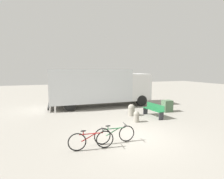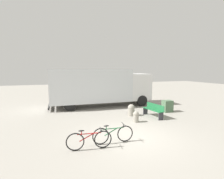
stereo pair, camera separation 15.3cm
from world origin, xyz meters
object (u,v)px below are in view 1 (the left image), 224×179
delivery_truck (99,86)px  utility_box (167,106)px  bollard_far_bench (131,110)px  park_bench (154,109)px  bicycle_middle (115,134)px  bicycle_near (91,140)px  bollard_near_bench (136,116)px

delivery_truck → utility_box: delivery_truck is taller
utility_box → bollard_far_bench: bearing=-177.8°
park_bench → bicycle_middle: size_ratio=0.96×
bicycle_near → delivery_truck: bearing=77.7°
park_bench → bicycle_middle: bearing=121.0°
delivery_truck → bicycle_near: size_ratio=4.78×
bicycle_near → utility_box: (6.47, 4.01, 0.04)m
bicycle_middle → utility_box: utility_box is taller
bollard_near_bench → bollard_far_bench: 1.41m
bicycle_near → bicycle_middle: (1.04, 0.25, 0.00)m
bicycle_middle → bollard_near_bench: (2.19, 2.28, -0.03)m
bicycle_near → bicycle_middle: 1.07m
bicycle_near → bollard_far_bench: bicycle_near is taller
delivery_truck → bollard_near_bench: (0.78, -5.08, -1.34)m
utility_box → bicycle_middle: bearing=-145.3°
delivery_truck → bollard_near_bench: delivery_truck is taller
bollard_far_bench → park_bench: bearing=-31.4°
delivery_truck → bicycle_middle: (-1.42, -7.36, -1.31)m
bollard_near_bench → bicycle_middle: bearing=-133.9°
park_bench → bollard_near_bench: (-1.56, -0.63, -0.13)m
bicycle_near → bollard_near_bench: bicycle_near is taller
delivery_truck → park_bench: 5.17m
park_bench → utility_box: (1.67, 0.85, -0.06)m
bicycle_near → bollard_far_bench: bearing=52.9°
park_bench → bicycle_near: park_bench is taller
bicycle_middle → bollard_near_bench: 3.17m
park_bench → bollard_far_bench: park_bench is taller
bollard_near_bench → utility_box: (3.23, 1.48, 0.07)m
bicycle_near → utility_box: bearing=37.4°
bicycle_near → bollard_near_bench: size_ratio=2.72×
park_bench → bicycle_near: bearing=116.6°
bicycle_middle → park_bench: bearing=40.7°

